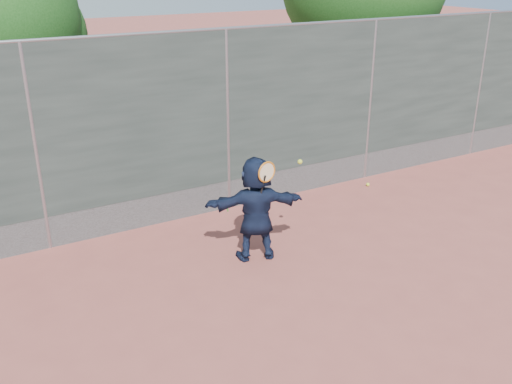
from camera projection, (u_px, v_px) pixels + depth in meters
ground at (359, 305)px, 7.06m from camera, size 80.00×80.00×0.00m
player at (256, 209)px, 7.94m from camera, size 1.47×0.85×1.51m
ball_ground at (368, 184)px, 10.79m from camera, size 0.07×0.07×0.07m
fence at (227, 118)px, 9.28m from camera, size 20.00×0.06×3.03m
swing_action at (270, 172)px, 7.61m from camera, size 0.72×0.13×0.51m
tree_left at (0, 24)px, 9.91m from camera, size 3.15×3.00×4.53m
weed_clump at (247, 199)px, 9.87m from camera, size 0.68×0.07×0.30m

